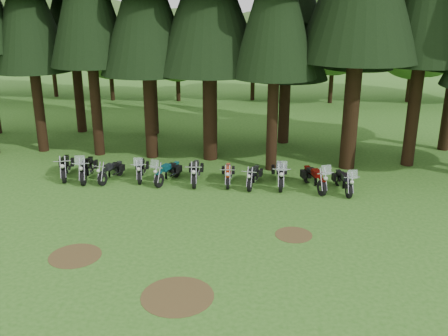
{
  "coord_description": "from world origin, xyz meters",
  "views": [
    {
      "loc": [
        3.87,
        -16.56,
        8.4
      ],
      "look_at": [
        1.34,
        5.0,
        1.0
      ],
      "focal_mm": 40.0,
      "sensor_mm": 36.0,
      "label": 1
    }
  ],
  "objects_px": {
    "motorcycle_1": "(87,169)",
    "motorcycle_10": "(344,182)",
    "motorcycle_5": "(195,172)",
    "motorcycle_7": "(253,177)",
    "motorcycle_2": "(111,172)",
    "motorcycle_4": "(168,173)",
    "motorcycle_0": "(65,167)",
    "motorcycle_6": "(228,175)",
    "motorcycle_8": "(280,175)",
    "motorcycle_3": "(141,170)",
    "motorcycle_9": "(315,179)"
  },
  "relations": [
    {
      "from": "motorcycle_1",
      "to": "motorcycle_10",
      "type": "distance_m",
      "value": 12.26
    },
    {
      "from": "motorcycle_5",
      "to": "motorcycle_7",
      "type": "relative_size",
      "value": 1.1
    },
    {
      "from": "motorcycle_2",
      "to": "motorcycle_4",
      "type": "bearing_deg",
      "value": 15.16
    },
    {
      "from": "motorcycle_4",
      "to": "motorcycle_1",
      "type": "bearing_deg",
      "value": -161.0
    },
    {
      "from": "motorcycle_0",
      "to": "motorcycle_6",
      "type": "xyz_separation_m",
      "value": [
        8.07,
        0.03,
        -0.07
      ]
    },
    {
      "from": "motorcycle_1",
      "to": "motorcycle_8",
      "type": "bearing_deg",
      "value": -7.57
    },
    {
      "from": "motorcycle_0",
      "to": "motorcycle_7",
      "type": "bearing_deg",
      "value": -19.59
    },
    {
      "from": "motorcycle_1",
      "to": "motorcycle_10",
      "type": "xyz_separation_m",
      "value": [
        12.25,
        -0.24,
        -0.06
      ]
    },
    {
      "from": "motorcycle_0",
      "to": "motorcycle_7",
      "type": "xyz_separation_m",
      "value": [
        9.29,
        -0.14,
        -0.06
      ]
    },
    {
      "from": "motorcycle_3",
      "to": "motorcycle_10",
      "type": "height_order",
      "value": "motorcycle_3"
    },
    {
      "from": "motorcycle_3",
      "to": "motorcycle_1",
      "type": "bearing_deg",
      "value": 177.65
    },
    {
      "from": "motorcycle_3",
      "to": "motorcycle_9",
      "type": "xyz_separation_m",
      "value": [
        8.35,
        -0.44,
        0.04
      ]
    },
    {
      "from": "motorcycle_9",
      "to": "motorcycle_10",
      "type": "xyz_separation_m",
      "value": [
        1.3,
        -0.17,
        -0.04
      ]
    },
    {
      "from": "motorcycle_6",
      "to": "motorcycle_1",
      "type": "bearing_deg",
      "value": 176.57
    },
    {
      "from": "motorcycle_2",
      "to": "motorcycle_10",
      "type": "distance_m",
      "value": 11.04
    },
    {
      "from": "motorcycle_7",
      "to": "motorcycle_0",
      "type": "bearing_deg",
      "value": -172.8
    },
    {
      "from": "motorcycle_7",
      "to": "motorcycle_10",
      "type": "bearing_deg",
      "value": 4.16
    },
    {
      "from": "motorcycle_0",
      "to": "motorcycle_8",
      "type": "distance_m",
      "value": 10.53
    },
    {
      "from": "motorcycle_1",
      "to": "motorcycle_2",
      "type": "distance_m",
      "value": 1.22
    },
    {
      "from": "motorcycle_1",
      "to": "motorcycle_7",
      "type": "bearing_deg",
      "value": -8.74
    },
    {
      "from": "motorcycle_0",
      "to": "motorcycle_5",
      "type": "height_order",
      "value": "motorcycle_0"
    },
    {
      "from": "motorcycle_1",
      "to": "motorcycle_2",
      "type": "height_order",
      "value": "motorcycle_1"
    },
    {
      "from": "motorcycle_1",
      "to": "motorcycle_0",
      "type": "bearing_deg",
      "value": 162.17
    },
    {
      "from": "motorcycle_1",
      "to": "motorcycle_9",
      "type": "relative_size",
      "value": 1.05
    },
    {
      "from": "motorcycle_2",
      "to": "motorcycle_5",
      "type": "height_order",
      "value": "motorcycle_5"
    },
    {
      "from": "motorcycle_6",
      "to": "motorcycle_7",
      "type": "xyz_separation_m",
      "value": [
        1.21,
        -0.17,
        0.0
      ]
    },
    {
      "from": "motorcycle_1",
      "to": "motorcycle_4",
      "type": "relative_size",
      "value": 1.11
    },
    {
      "from": "motorcycle_5",
      "to": "motorcycle_10",
      "type": "relative_size",
      "value": 1.06
    },
    {
      "from": "motorcycle_10",
      "to": "motorcycle_6",
      "type": "bearing_deg",
      "value": 163.05
    },
    {
      "from": "motorcycle_2",
      "to": "motorcycle_8",
      "type": "relative_size",
      "value": 0.83
    },
    {
      "from": "motorcycle_1",
      "to": "motorcycle_3",
      "type": "xyz_separation_m",
      "value": [
        2.6,
        0.37,
        -0.05
      ]
    },
    {
      "from": "motorcycle_4",
      "to": "motorcycle_8",
      "type": "xyz_separation_m",
      "value": [
        5.36,
        0.19,
        0.05
      ]
    },
    {
      "from": "motorcycle_0",
      "to": "motorcycle_6",
      "type": "relative_size",
      "value": 1.11
    },
    {
      "from": "motorcycle_6",
      "to": "motorcycle_10",
      "type": "xyz_separation_m",
      "value": [
        5.36,
        -0.45,
        0.03
      ]
    },
    {
      "from": "motorcycle_0",
      "to": "motorcycle_7",
      "type": "distance_m",
      "value": 9.29
    },
    {
      "from": "motorcycle_3",
      "to": "motorcycle_4",
      "type": "distance_m",
      "value": 1.43
    },
    {
      "from": "motorcycle_1",
      "to": "motorcycle_5",
      "type": "relative_size",
      "value": 1.06
    },
    {
      "from": "motorcycle_6",
      "to": "motorcycle_5",
      "type": "bearing_deg",
      "value": 175.37
    },
    {
      "from": "motorcycle_3",
      "to": "motorcycle_0",
      "type": "bearing_deg",
      "value": 172.43
    },
    {
      "from": "motorcycle_0",
      "to": "motorcycle_4",
      "type": "relative_size",
      "value": 1.06
    },
    {
      "from": "motorcycle_0",
      "to": "motorcycle_8",
      "type": "relative_size",
      "value": 0.94
    },
    {
      "from": "motorcycle_10",
      "to": "motorcycle_5",
      "type": "bearing_deg",
      "value": 164.25
    },
    {
      "from": "motorcycle_2",
      "to": "motorcycle_0",
      "type": "bearing_deg",
      "value": -171.37
    },
    {
      "from": "motorcycle_2",
      "to": "motorcycle_1",
      "type": "bearing_deg",
      "value": -167.63
    },
    {
      "from": "motorcycle_6",
      "to": "motorcycle_3",
      "type": "bearing_deg",
      "value": 172.75
    },
    {
      "from": "motorcycle_10",
      "to": "motorcycle_0",
      "type": "bearing_deg",
      "value": 166.04
    },
    {
      "from": "motorcycle_5",
      "to": "motorcycle_2",
      "type": "bearing_deg",
      "value": 177.24
    },
    {
      "from": "motorcycle_2",
      "to": "motorcycle_7",
      "type": "height_order",
      "value": "motorcycle_7"
    },
    {
      "from": "motorcycle_7",
      "to": "motorcycle_2",
      "type": "bearing_deg",
      "value": -171.36
    },
    {
      "from": "motorcycle_0",
      "to": "motorcycle_5",
      "type": "xyz_separation_m",
      "value": [
        6.5,
        0.01,
        -0.02
      ]
    }
  ]
}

